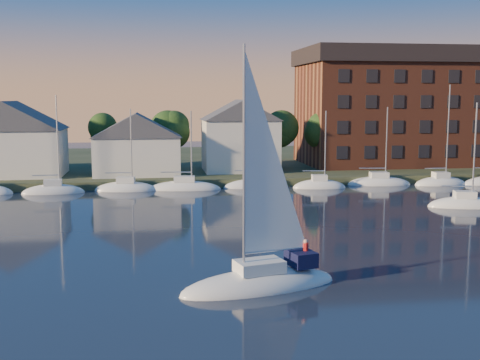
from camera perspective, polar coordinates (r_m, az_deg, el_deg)
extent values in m
cube|color=#2C3720|center=(98.71, -5.97, 1.35)|extent=(160.00, 50.00, 2.00)
cube|color=brown|center=(75.93, -5.21, -0.59)|extent=(120.00, 3.00, 1.00)
cube|color=white|center=(83.25, -20.80, 2.44)|extent=(13.00, 9.00, 6.00)
cube|color=white|center=(80.38, -9.72, 2.31)|extent=(11.00, 8.00, 5.00)
cube|color=white|center=(83.16, 0.00, 3.30)|extent=(10.00, 8.00, 7.00)
cube|color=brown|center=(95.95, 15.09, 6.03)|extent=(30.00, 16.00, 15.00)
cube|color=black|center=(96.11, 15.28, 11.21)|extent=(31.00, 17.00, 2.40)
cylinder|color=#362518|center=(87.51, -17.51, 2.01)|extent=(0.50, 0.50, 3.50)
sphere|color=#1C3914|center=(87.20, -17.63, 4.92)|extent=(5.40, 5.40, 5.40)
cylinder|color=#362518|center=(86.60, -12.27, 2.14)|extent=(0.50, 0.50, 3.50)
sphere|color=#1C3914|center=(86.29, -12.36, 5.08)|extent=(5.40, 5.40, 5.40)
cylinder|color=#362518|center=(86.43, -6.97, 2.25)|extent=(0.50, 0.50, 3.50)
sphere|color=#1C3914|center=(86.12, -7.02, 5.19)|extent=(5.40, 5.40, 5.40)
cylinder|color=#362518|center=(87.00, -1.69, 2.34)|extent=(0.50, 0.50, 3.50)
sphere|color=#1C3914|center=(86.68, -1.70, 5.27)|extent=(5.40, 5.40, 5.40)
cylinder|color=#362518|center=(88.29, 3.48, 2.41)|extent=(0.50, 0.50, 3.50)
sphere|color=#1C3914|center=(87.98, 3.50, 5.29)|extent=(5.40, 5.40, 5.40)
cylinder|color=#362518|center=(90.27, 8.46, 2.45)|extent=(0.50, 0.50, 3.50)
sphere|color=#1C3914|center=(89.97, 8.51, 5.28)|extent=(5.40, 5.40, 5.40)
cylinder|color=#362518|center=(92.90, 13.19, 2.48)|extent=(0.50, 0.50, 3.50)
sphere|color=#1C3914|center=(92.61, 13.27, 5.23)|extent=(5.40, 5.40, 5.40)
cylinder|color=#362518|center=(96.13, 17.63, 2.50)|extent=(0.50, 0.50, 3.50)
sphere|color=#1C3914|center=(95.85, 17.74, 5.14)|extent=(5.40, 5.40, 5.40)
cylinder|color=#362518|center=(99.90, 21.76, 2.49)|extent=(0.50, 0.50, 3.50)
ellipsoid|color=silver|center=(73.81, -17.57, -1.17)|extent=(7.50, 2.40, 2.20)
cube|color=silver|center=(73.62, -17.61, -0.17)|extent=(2.10, 1.32, 0.70)
cylinder|color=#A5A8AD|center=(73.03, -17.18, 3.46)|extent=(0.16, 0.16, 10.00)
cylinder|color=#A5A8AD|center=(73.65, -18.27, 0.47)|extent=(3.15, 0.12, 0.12)
ellipsoid|color=silver|center=(72.95, -11.36, -1.06)|extent=(7.50, 2.40, 2.20)
cube|color=silver|center=(72.77, -11.39, -0.05)|extent=(2.10, 1.32, 0.70)
cylinder|color=#A5A8AD|center=(72.25, -10.89, 3.62)|extent=(0.16, 0.16, 10.00)
cylinder|color=#A5A8AD|center=(72.70, -12.05, 0.61)|extent=(3.15, 0.12, 0.12)
ellipsoid|color=silver|center=(72.97, -5.07, -0.93)|extent=(7.50, 2.40, 2.20)
cube|color=silver|center=(72.78, -5.09, 0.08)|extent=(2.10, 1.32, 0.70)
cylinder|color=#A5A8AD|center=(72.35, -4.54, 3.74)|extent=(0.16, 0.16, 10.00)
cylinder|color=#A5A8AD|center=(72.63, -5.74, 0.73)|extent=(3.15, 0.12, 0.12)
ellipsoid|color=silver|center=(73.85, 1.14, -0.80)|extent=(7.50, 2.40, 2.20)
cube|color=silver|center=(73.67, 1.14, 0.20)|extent=(2.10, 1.32, 0.70)
cylinder|color=#A5A8AD|center=(73.33, 1.73, 3.82)|extent=(0.16, 0.16, 10.00)
cylinder|color=#A5A8AD|center=(73.43, 0.50, 0.85)|extent=(3.15, 0.12, 0.12)
ellipsoid|color=silver|center=(75.58, 7.13, -0.66)|extent=(7.50, 2.40, 2.20)
cube|color=silver|center=(75.40, 7.14, 0.32)|extent=(2.10, 1.32, 0.70)
cylinder|color=#A5A8AD|center=(75.15, 7.76, 3.85)|extent=(0.16, 0.16, 10.00)
cylinder|color=#A5A8AD|center=(75.08, 6.55, 0.95)|extent=(3.15, 0.12, 0.12)
ellipsoid|color=silver|center=(78.09, 12.79, -0.52)|extent=(7.50, 2.40, 2.20)
cube|color=silver|center=(77.92, 12.82, 0.43)|extent=(2.10, 1.32, 0.70)
cylinder|color=#A5A8AD|center=(77.75, 13.44, 3.84)|extent=(0.16, 0.16, 10.00)
cylinder|color=#A5A8AD|center=(77.52, 12.27, 1.04)|extent=(3.15, 0.12, 0.12)
ellipsoid|color=silver|center=(81.32, 18.06, -0.39)|extent=(7.50, 2.40, 2.20)
cube|color=silver|center=(81.15, 18.09, 0.52)|extent=(2.10, 1.32, 0.70)
cylinder|color=#A5A8AD|center=(81.06, 18.71, 3.79)|extent=(0.16, 0.16, 10.00)
cylinder|color=#A5A8AD|center=(80.69, 17.60, 1.11)|extent=(3.15, 0.12, 0.12)
ellipsoid|color=silver|center=(35.86, 1.83, -10.17)|extent=(10.28, 5.42, 2.20)
cube|color=silver|center=(35.48, 1.84, -8.17)|extent=(3.08, 2.35, 0.70)
cylinder|color=#A5A8AD|center=(33.91, 0.38, 1.75)|extent=(0.16, 0.16, 13.07)
cylinder|color=#A5A8AD|center=(35.70, 3.44, -6.67)|extent=(4.03, 1.10, 0.12)
cube|color=black|center=(36.60, 5.80, -7.38)|extent=(1.81, 2.18, 0.90)
ellipsoid|color=silver|center=(65.40, 20.49, -2.42)|extent=(7.73, 4.03, 2.20)
cube|color=silver|center=(65.19, 20.55, -1.30)|extent=(2.31, 1.78, 0.70)
cylinder|color=#A5A8AD|center=(64.89, 21.36, 2.60)|extent=(0.16, 0.16, 9.63)
cylinder|color=#A5A8AD|center=(64.85, 19.90, -0.55)|extent=(3.05, 0.79, 0.12)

